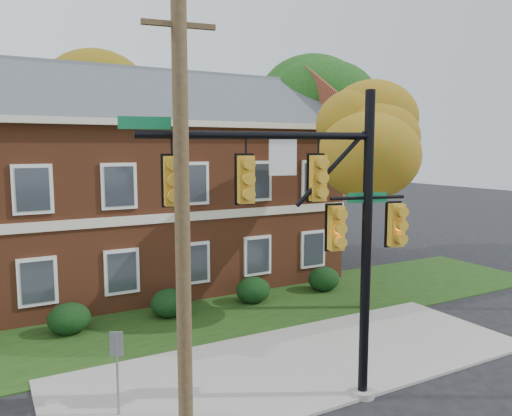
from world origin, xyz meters
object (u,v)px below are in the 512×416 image
hedge_center (170,303)px  tree_near_right (377,135)px  hedge_right (253,290)px  apartment_building (129,175)px  sign_post (117,360)px  tree_far_rear (115,103)px  traffic_signal (315,213)px  utility_pole (182,223)px  hedge_far_right (324,279)px  hedge_left (69,319)px  tree_right_rear (323,114)px

hedge_center → tree_near_right: 9.90m
hedge_right → tree_near_right: size_ratio=0.16×
apartment_building → hedge_right: bearing=-56.3°
sign_post → tree_far_rear: bearing=100.8°
traffic_signal → utility_pole: (-3.25, 0.02, 0.02)m
hedge_center → hedge_far_right: (7.00, 0.00, 0.00)m
utility_pole → tree_near_right: bearing=35.9°
tree_far_rear → utility_pole: size_ratio=1.24×
apartment_building → hedge_right: (3.50, -5.25, -4.46)m
hedge_center → tree_near_right: size_ratio=0.16×
tree_near_right → utility_pole: utility_pole is taller
tree_near_right → sign_post: bearing=-163.0°
utility_pole → hedge_far_right: bearing=48.5°
tree_far_rear → traffic_signal: 21.23m
sign_post → apartment_building: bearing=98.1°
tree_far_rear → tree_near_right: bearing=-69.7°
hedge_left → utility_pole: utility_pole is taller
hedge_far_right → tree_near_right: 6.77m
tree_far_rear → utility_pole: bearing=-100.0°
hedge_center → hedge_right: size_ratio=1.00×
utility_pole → tree_far_rear: bearing=88.9°
hedge_left → traffic_signal: 9.82m
hedge_right → tree_far_rear: size_ratio=0.12×
apartment_building → tree_right_rear: (11.31, 0.86, 3.13)m
apartment_building → tree_near_right: apartment_building is taller
apartment_building → tree_right_rear: tree_right_rear is taller
hedge_center → hedge_far_right: bearing=0.0°
tree_near_right → utility_pole: size_ratio=0.93×
hedge_far_right → hedge_right: bearing=180.0°
hedge_far_right → sign_post: (-10.33, -6.05, 0.87)m
hedge_center → traffic_signal: traffic_signal is taller
apartment_building → hedge_left: size_ratio=13.43×
hedge_center → hedge_right: (3.50, 0.00, 0.00)m
tree_right_rear → tree_far_rear: tree_far_rear is taller
apartment_building → traffic_signal: 13.01m
hedge_left → hedge_far_right: size_ratio=1.00×
tree_right_rear → utility_pole: 19.70m
tree_far_rear → traffic_signal: tree_far_rear is taller
sign_post → tree_right_rear: bearing=64.2°
apartment_building → tree_right_rear: bearing=4.3°
tree_right_rear → tree_far_rear: 12.20m
tree_right_rear → tree_far_rear: bearing=145.0°
hedge_left → utility_pole: size_ratio=0.15×
utility_pole → apartment_building: bearing=88.8°
apartment_building → tree_far_rear: size_ratio=1.63×
hedge_center → sign_post: bearing=-118.8°
hedge_left → hedge_center: same height
apartment_building → hedge_right: size_ratio=13.43×
hedge_center → traffic_signal: bearing=-83.1°
tree_near_right → utility_pole: bearing=-153.0°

